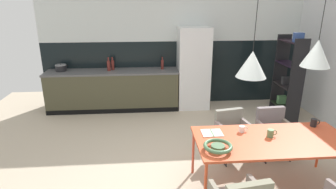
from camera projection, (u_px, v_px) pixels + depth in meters
ground_plane at (200, 183)px, 3.84m from camera, size 8.70×8.70×0.00m
back_wall_splashback_dark at (175, 72)px, 6.70m from camera, size 6.08×0.12×1.49m
back_wall_panel_upper at (176, 7)px, 6.23m from camera, size 6.08×0.12×1.49m
kitchen_counter at (114, 90)px, 6.35m from camera, size 2.93×0.63×0.90m
refrigerator_column at (193, 68)px, 6.34m from camera, size 0.70×0.60×1.84m
dining_table at (273, 142)px, 3.54m from camera, size 1.96×0.91×0.72m
armchair_far_side at (273, 126)px, 4.42m from camera, size 0.51×0.50×0.77m
armchair_head_of_table at (232, 127)px, 4.36m from camera, size 0.56×0.55×0.76m
fruit_bowl at (218, 146)px, 3.24m from camera, size 0.34×0.34×0.08m
open_book at (212, 133)px, 3.67m from camera, size 0.27×0.22×0.02m
mug_white_ceramic at (242, 129)px, 3.70m from camera, size 0.12×0.08×0.08m
mug_short_terracotta at (271, 133)px, 3.57m from camera, size 0.13×0.08×0.10m
mug_dark_espresso at (314, 123)px, 3.86m from camera, size 0.13×0.08×0.11m
cooking_pot at (61, 68)px, 6.16m from camera, size 0.24×0.24×0.17m
bottle_spice_small at (162, 64)px, 6.33m from camera, size 0.06×0.06×0.28m
bottle_oil_tall at (109, 65)px, 6.18m from camera, size 0.08×0.08×0.30m
bottle_wine_green at (113, 65)px, 6.26m from camera, size 0.07×0.07×0.29m
open_shelf_unit at (288, 76)px, 5.74m from camera, size 0.30×0.73×1.80m
pendant_lamp_over_table_near at (252, 64)px, 3.13m from camera, size 0.34×0.34×1.37m
pendant_lamp_over_table_far at (317, 53)px, 3.22m from camera, size 0.33×0.33×1.28m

